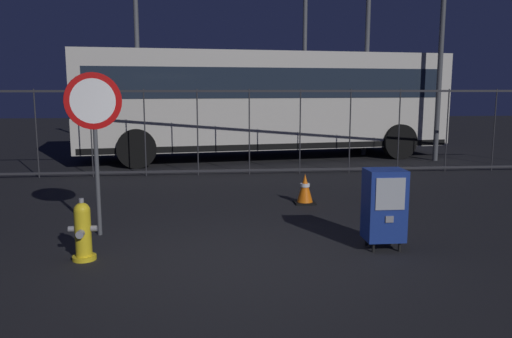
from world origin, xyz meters
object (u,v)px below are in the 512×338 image
(newspaper_box_primary, at_px, (384,205))
(street_light_far_right, at_px, (369,2))
(traffic_cone, at_px, (305,189))
(stop_sign, at_px, (94,120))
(street_light_near_right, at_px, (305,24))
(street_light_far_left, at_px, (442,25))
(fire_hydrant, at_px, (83,231))
(street_light_near_left, at_px, (136,17))
(bus_near, at_px, (264,99))

(newspaper_box_primary, xyz_separation_m, street_light_far_right, (2.55, 9.08, 3.95))
(traffic_cone, relative_size, street_light_far_right, 0.07)
(newspaper_box_primary, relative_size, stop_sign, 0.46)
(street_light_near_right, bearing_deg, street_light_far_left, -43.22)
(fire_hydrant, distance_m, street_light_near_left, 10.21)
(fire_hydrant, bearing_deg, bus_near, 70.53)
(stop_sign, bearing_deg, newspaper_box_primary, -14.38)
(traffic_cone, height_order, street_light_near_right, street_light_near_right)
(street_light_near_right, bearing_deg, newspaper_box_primary, -95.19)
(fire_hydrant, relative_size, street_light_far_left, 0.12)
(fire_hydrant, bearing_deg, traffic_cone, 40.63)
(street_light_near_right, distance_m, street_light_far_right, 2.27)
(traffic_cone, bearing_deg, street_light_near_right, 79.59)
(newspaper_box_primary, distance_m, stop_sign, 3.97)
(stop_sign, height_order, street_light_far_left, street_light_far_left)
(bus_near, relative_size, street_light_far_left, 1.71)
(newspaper_box_primary, bearing_deg, traffic_cone, 100.84)
(bus_near, xyz_separation_m, street_light_near_right, (1.51, 1.87, 2.35))
(stop_sign, bearing_deg, street_light_near_left, 93.36)
(fire_hydrant, height_order, street_light_near_left, street_light_near_left)
(bus_near, height_order, street_light_far_left, street_light_far_left)
(fire_hydrant, relative_size, stop_sign, 0.33)
(fire_hydrant, height_order, traffic_cone, fire_hydrant)
(fire_hydrant, distance_m, street_light_near_right, 12.28)
(stop_sign, height_order, street_light_near_right, street_light_near_right)
(street_light_near_left, relative_size, street_light_far_left, 1.10)
(stop_sign, xyz_separation_m, street_light_far_right, (6.26, 8.13, 2.92))
(street_light_far_right, bearing_deg, street_light_near_left, 177.18)
(fire_hydrant, xyz_separation_m, traffic_cone, (3.18, 2.73, -0.09))
(stop_sign, relative_size, street_light_near_left, 0.32)
(traffic_cone, xyz_separation_m, street_light_near_left, (-3.71, 6.78, 3.78))
(fire_hydrant, bearing_deg, street_light_near_right, 66.60)
(newspaper_box_primary, bearing_deg, street_light_near_left, 114.10)
(street_light_near_right, xyz_separation_m, street_light_far_left, (3.20, -3.01, -0.36))
(street_light_near_left, bearing_deg, street_light_near_right, 13.46)
(bus_near, xyz_separation_m, street_light_far_left, (4.71, -1.14, 1.99))
(street_light_far_right, bearing_deg, bus_near, -174.51)
(stop_sign, distance_m, street_light_far_right, 10.67)
(street_light_far_left, relative_size, street_light_far_right, 0.80)
(bus_near, xyz_separation_m, street_light_near_left, (-3.66, 0.63, 2.33))
(street_light_far_left, xyz_separation_m, street_light_far_right, (-1.62, 1.43, 0.82))
(fire_hydrant, distance_m, stop_sign, 1.63)
(street_light_near_right, bearing_deg, traffic_cone, -100.41)
(street_light_near_left, bearing_deg, bus_near, -9.75)
(newspaper_box_primary, distance_m, street_light_near_left, 10.88)
(street_light_far_left, bearing_deg, bus_near, 166.44)
(bus_near, xyz_separation_m, street_light_far_right, (3.09, 0.30, 2.81))
(bus_near, height_order, street_light_near_left, street_light_near_left)
(street_light_near_right, bearing_deg, street_light_far_right, -44.90)
(bus_near, relative_size, street_light_near_right, 1.54)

